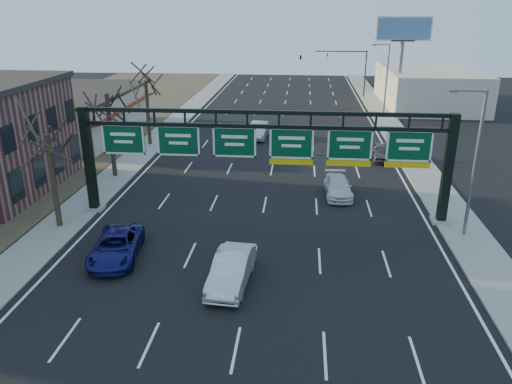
# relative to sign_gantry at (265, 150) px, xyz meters

# --- Properties ---
(ground) EXTENTS (160.00, 160.00, 0.00)m
(ground) POSITION_rel_sign_gantry_xyz_m (-0.16, -8.00, -4.63)
(ground) COLOR black
(ground) RESTS_ON ground
(sidewalk_left) EXTENTS (3.00, 120.00, 0.12)m
(sidewalk_left) POSITION_rel_sign_gantry_xyz_m (-12.96, 12.00, -4.57)
(sidewalk_left) COLOR gray
(sidewalk_left) RESTS_ON ground
(sidewalk_right) EXTENTS (3.00, 120.00, 0.12)m
(sidewalk_right) POSITION_rel_sign_gantry_xyz_m (12.64, 12.00, -4.57)
(sidewalk_right) COLOR gray
(sidewalk_right) RESTS_ON ground
(dirt_strip_left) EXTENTS (21.00, 120.00, 0.06)m
(dirt_strip_left) POSITION_rel_sign_gantry_xyz_m (-25.16, 12.00, -4.60)
(dirt_strip_left) COLOR #473D2B
(dirt_strip_left) RESTS_ON ground
(lane_markings) EXTENTS (21.60, 120.00, 0.01)m
(lane_markings) POSITION_rel_sign_gantry_xyz_m (-0.16, 12.00, -4.62)
(lane_markings) COLOR white
(lane_markings) RESTS_ON ground
(sign_gantry) EXTENTS (24.60, 1.20, 7.20)m
(sign_gantry) POSITION_rel_sign_gantry_xyz_m (0.00, 0.00, 0.00)
(sign_gantry) COLOR black
(sign_gantry) RESTS_ON ground
(cream_strip) EXTENTS (10.90, 18.40, 4.70)m
(cream_strip) POSITION_rel_sign_gantry_xyz_m (-21.64, 21.00, -2.27)
(cream_strip) COLOR #B8AB98
(cream_strip) RESTS_ON ground
(building_right_distant) EXTENTS (12.00, 20.00, 5.00)m
(building_right_distant) POSITION_rel_sign_gantry_xyz_m (19.84, 42.00, -2.13)
(building_right_distant) COLOR #B8AB98
(building_right_distant) RESTS_ON ground
(tree_gantry) EXTENTS (3.60, 3.60, 8.48)m
(tree_gantry) POSITION_rel_sign_gantry_xyz_m (-12.96, -3.00, 2.48)
(tree_gantry) COLOR black
(tree_gantry) RESTS_ON sidewalk_left
(tree_mid) EXTENTS (3.60, 3.60, 9.24)m
(tree_mid) POSITION_rel_sign_gantry_xyz_m (-12.96, 7.00, 3.23)
(tree_mid) COLOR black
(tree_mid) RESTS_ON sidewalk_left
(tree_far) EXTENTS (3.60, 3.60, 8.86)m
(tree_far) POSITION_rel_sign_gantry_xyz_m (-12.96, 17.00, 2.86)
(tree_far) COLOR black
(tree_far) RESTS_ON sidewalk_left
(streetlight_near) EXTENTS (2.15, 0.22, 9.00)m
(streetlight_near) POSITION_rel_sign_gantry_xyz_m (12.31, -2.00, 0.45)
(streetlight_near) COLOR slate
(streetlight_near) RESTS_ON sidewalk_right
(streetlight_far) EXTENTS (2.15, 0.22, 9.00)m
(streetlight_far) POSITION_rel_sign_gantry_xyz_m (12.31, 32.00, 0.45)
(streetlight_far) COLOR slate
(streetlight_far) RESTS_ON sidewalk_right
(billboard_right) EXTENTS (7.00, 0.50, 12.00)m
(billboard_right) POSITION_rel_sign_gantry_xyz_m (14.84, 36.98, 4.43)
(billboard_right) COLOR slate
(billboard_right) RESTS_ON ground
(traffic_signal_mast) EXTENTS (10.16, 0.54, 7.00)m
(traffic_signal_mast) POSITION_rel_sign_gantry_xyz_m (5.53, 47.00, 0.87)
(traffic_signal_mast) COLOR black
(traffic_signal_mast) RESTS_ON ground
(car_blue_suv) EXTENTS (3.10, 5.55, 1.47)m
(car_blue_suv) POSITION_rel_sign_gantry_xyz_m (-7.84, -6.71, -3.90)
(car_blue_suv) COLOR navy
(car_blue_suv) RESTS_ON ground
(car_silver_sedan) EXTENTS (2.11, 5.05, 1.62)m
(car_silver_sedan) POSITION_rel_sign_gantry_xyz_m (-1.03, -8.88, -3.82)
(car_silver_sedan) COLOR silver
(car_silver_sedan) RESTS_ON ground
(car_white_wagon) EXTENTS (2.09, 4.71, 1.34)m
(car_white_wagon) POSITION_rel_sign_gantry_xyz_m (5.12, 4.36, -3.96)
(car_white_wagon) COLOR silver
(car_white_wagon) RESTS_ON ground
(car_grey_far) EXTENTS (2.05, 4.34, 1.44)m
(car_grey_far) POSITION_rel_sign_gantry_xyz_m (9.71, 13.93, -3.91)
(car_grey_far) COLOR #3F4244
(car_grey_far) RESTS_ON ground
(car_silver_distant) EXTENTS (2.12, 5.13, 1.65)m
(car_silver_distant) POSITION_rel_sign_gantry_xyz_m (-2.19, 20.93, -3.80)
(car_silver_distant) COLOR #A4A4A8
(car_silver_distant) RESTS_ON ground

